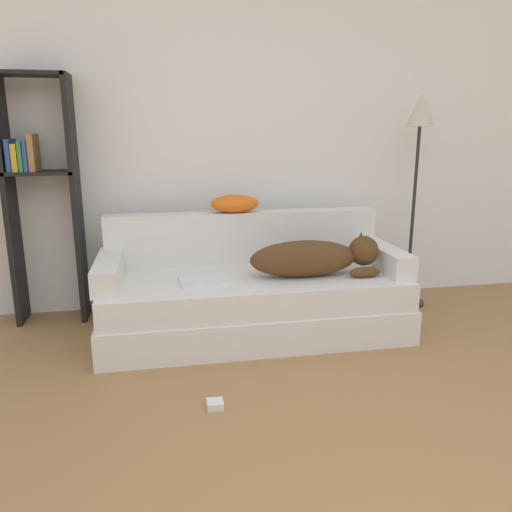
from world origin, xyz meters
name	(u,v)px	position (x,y,z in m)	size (l,w,h in m)	color
wall_back	(245,127)	(0.00, 2.84, 1.35)	(6.83, 0.06, 2.70)	white
couch	(253,304)	(-0.07, 2.15, 0.20)	(1.98, 0.86, 0.40)	silver
couch_backrest	(244,237)	(-0.07, 2.51, 0.58)	(1.94, 0.15, 0.36)	silver
couch_arm_left	(109,271)	(-0.98, 2.14, 0.48)	(0.15, 0.67, 0.15)	silver
couch_arm_right	(384,257)	(0.84, 2.14, 0.48)	(0.15, 0.67, 0.15)	silver
dog	(315,257)	(0.32, 2.05, 0.52)	(0.86, 0.26, 0.27)	#513319
laptop	(206,280)	(-0.39, 2.04, 0.41)	(0.35, 0.28, 0.02)	silver
throw_pillow	(235,204)	(-0.14, 2.49, 0.82)	(0.34, 0.21, 0.12)	orange
bookshelf	(40,186)	(-1.44, 2.66, 0.96)	(0.47, 0.26, 1.69)	black
floor_lamp	(418,144)	(1.22, 2.48, 1.23)	(0.26, 0.26, 1.58)	#232326
power_adapter	(215,404)	(-0.43, 1.24, 0.02)	(0.08, 0.08, 0.03)	silver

